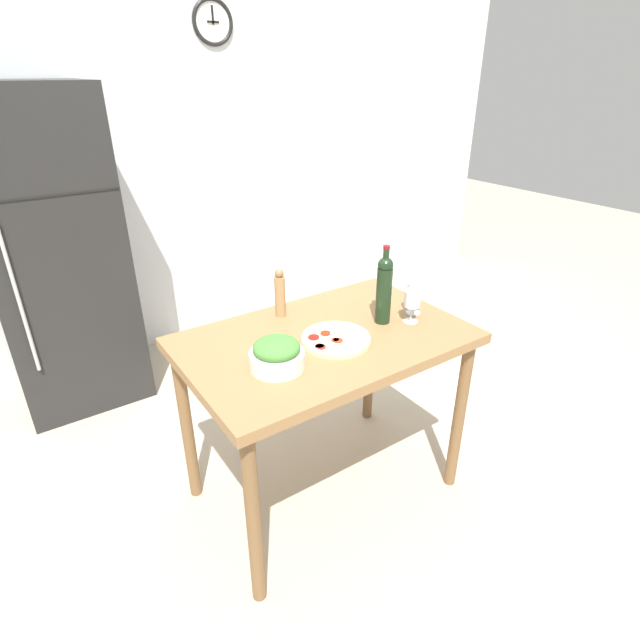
% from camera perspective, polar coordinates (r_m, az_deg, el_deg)
% --- Properties ---
extents(ground_plane, '(14.00, 14.00, 0.00)m').
position_cam_1_polar(ground_plane, '(2.69, 0.50, -18.53)').
color(ground_plane, '#BCAD93').
extents(wall_back, '(6.40, 0.08, 2.60)m').
position_cam_1_polar(wall_back, '(3.77, -17.86, 16.18)').
color(wall_back, silver).
rests_on(wall_back, ground_plane).
extents(refrigerator, '(0.71, 0.70, 1.87)m').
position_cam_1_polar(refrigerator, '(3.33, -28.00, 6.48)').
color(refrigerator, black).
rests_on(refrigerator, ground_plane).
extents(prep_counter, '(1.23, 0.79, 0.88)m').
position_cam_1_polar(prep_counter, '(2.21, 0.58, -4.23)').
color(prep_counter, olive).
rests_on(prep_counter, ground_plane).
extents(wine_bottle, '(0.07, 0.07, 0.36)m').
position_cam_1_polar(wine_bottle, '(2.23, 7.33, 3.61)').
color(wine_bottle, black).
rests_on(wine_bottle, prep_counter).
extents(wine_glass_near, '(0.07, 0.07, 0.15)m').
position_cam_1_polar(wine_glass_near, '(2.27, 10.50, 2.23)').
color(wine_glass_near, silver).
rests_on(wine_glass_near, prep_counter).
extents(wine_glass_far, '(0.07, 0.07, 0.15)m').
position_cam_1_polar(wine_glass_far, '(2.36, 10.79, 3.13)').
color(wine_glass_far, silver).
rests_on(wine_glass_far, prep_counter).
extents(pepper_mill, '(0.05, 0.05, 0.23)m').
position_cam_1_polar(pepper_mill, '(2.30, -4.60, 3.04)').
color(pepper_mill, '#AD7F51').
rests_on(pepper_mill, prep_counter).
extents(salad_bowl, '(0.21, 0.21, 0.12)m').
position_cam_1_polar(salad_bowl, '(1.91, -4.96, -3.94)').
color(salad_bowl, white).
rests_on(salad_bowl, prep_counter).
extents(homemade_pizza, '(0.30, 0.30, 0.03)m').
position_cam_1_polar(homemade_pizza, '(2.10, 1.80, -2.18)').
color(homemade_pizza, beige).
rests_on(homemade_pizza, prep_counter).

